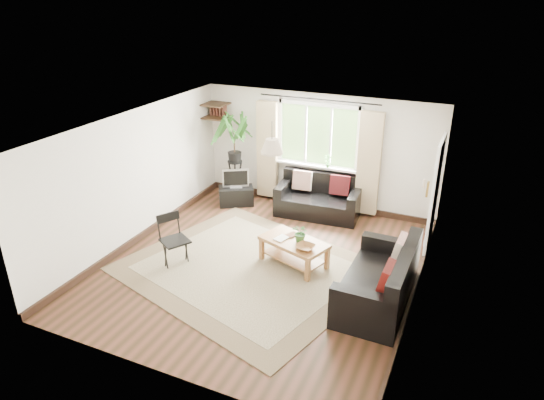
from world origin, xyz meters
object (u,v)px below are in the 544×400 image
at_px(sofa_right, 378,277).
at_px(coffee_table, 294,252).
at_px(sofa_back, 318,197).
at_px(tv_stand, 236,196).
at_px(palm_stand, 235,158).
at_px(folding_chair, 175,242).

relative_size(sofa_right, coffee_table, 1.64).
bearing_deg(coffee_table, sofa_back, 97.59).
bearing_deg(tv_stand, sofa_back, -24.16).
xyz_separation_m(sofa_back, palm_stand, (-1.93, 0.05, 0.56)).
bearing_deg(coffee_table, folding_chair, -155.45).
relative_size(tv_stand, palm_stand, 0.38).
distance_m(sofa_back, palm_stand, 2.01).
height_order(palm_stand, folding_chair, palm_stand).
xyz_separation_m(tv_stand, palm_stand, (-0.15, 0.26, 0.76)).
bearing_deg(sofa_right, tv_stand, -121.95).
distance_m(sofa_back, coffee_table, 2.05).
height_order(coffee_table, tv_stand, coffee_table).
xyz_separation_m(sofa_back, folding_chair, (-1.53, -2.84, 0.05)).
height_order(sofa_back, tv_stand, sofa_back).
distance_m(sofa_right, tv_stand, 4.25).
bearing_deg(sofa_back, tv_stand, -177.31).
xyz_separation_m(sofa_right, tv_stand, (-3.57, 2.30, -0.23)).
bearing_deg(tv_stand, folding_chair, -115.65).
distance_m(sofa_right, palm_stand, 4.54).
relative_size(sofa_back, palm_stand, 0.88).
bearing_deg(palm_stand, sofa_right, -34.56).
relative_size(sofa_back, sofa_right, 0.92).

